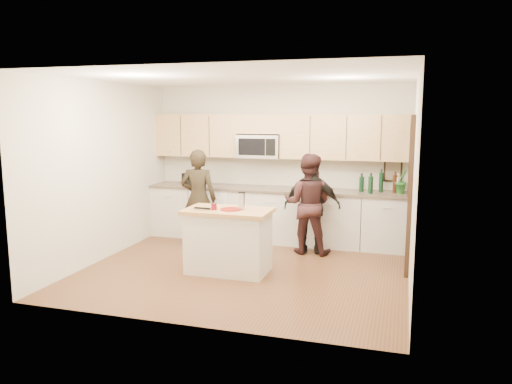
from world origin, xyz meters
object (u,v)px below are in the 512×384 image
(island, at_px, (228,240))
(woman_center, at_px, (308,204))
(toaster, at_px, (191,179))
(woman_left, at_px, (198,199))
(woman_right, at_px, (312,206))

(island, xyz_separation_m, woman_center, (0.88, 1.30, 0.34))
(toaster, relative_size, woman_center, 0.17)
(island, height_order, toaster, toaster)
(woman_left, xyz_separation_m, woman_right, (1.88, 0.16, -0.06))
(woman_center, bearing_deg, island, 56.07)
(toaster, bearing_deg, woman_left, -58.00)
(island, height_order, woman_center, woman_center)
(woman_left, relative_size, woman_right, 1.07)
(toaster, xyz_separation_m, woman_right, (2.32, -0.54, -0.28))
(woman_right, bearing_deg, toaster, -20.88)
(toaster, relative_size, woman_left, 0.17)
(woman_left, bearing_deg, island, 121.46)
(toaster, height_order, woman_center, woman_center)
(toaster, height_order, woman_left, woman_left)
(island, distance_m, woman_center, 1.60)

